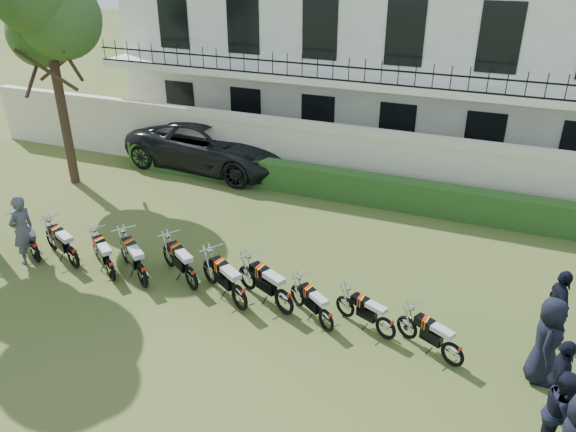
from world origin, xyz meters
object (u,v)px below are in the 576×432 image
at_px(motorcycle_8, 386,323).
at_px(officer_1, 562,413).
at_px(motorcycle_7, 326,316).
at_px(motorcycle_9, 453,349).
at_px(motorcycle_6, 284,296).
at_px(motorcycle_4, 191,273).
at_px(inspector, 23,230).
at_px(officer_3, 547,340).
at_px(suv, 212,145).
at_px(tree_west_near, 45,10).
at_px(officer_2, 560,379).
at_px(motorcycle_2, 110,265).
at_px(motorcycle_1, 72,252).
at_px(motorcycle_0, 34,246).
at_px(motorcycle_3, 142,270).
at_px(motorcycle_5, 239,292).
at_px(officer_5, 558,307).

height_order(motorcycle_8, officer_1, officer_1).
xyz_separation_m(motorcycle_7, motorcycle_9, (2.76, -0.12, 0.01)).
xyz_separation_m(motorcycle_6, officer_1, (5.78, -1.85, 0.33)).
bearing_deg(motorcycle_4, motorcycle_8, -57.86).
bearing_deg(inspector, officer_3, 98.29).
bearing_deg(motorcycle_7, suv, 77.55).
xyz_separation_m(tree_west_near, officer_2, (15.75, -5.50, -5.06)).
relative_size(tree_west_near, motorcycle_2, 5.00).
xyz_separation_m(tree_west_near, motorcycle_1, (4.03, -4.74, -5.39)).
distance_m(motorcycle_0, motorcycle_8, 9.54).
height_order(motorcycle_3, inspector, inspector).
bearing_deg(motorcycle_0, officer_2, -65.17).
height_order(motorcycle_6, motorcycle_7, motorcycle_6).
bearing_deg(suv, motorcycle_5, -143.09).
distance_m(motorcycle_2, motorcycle_3, 0.95).
xyz_separation_m(motorcycle_8, motorcycle_9, (1.47, -0.34, 0.01)).
xyz_separation_m(tree_west_near, motorcycle_0, (2.86, -4.87, -5.39)).
height_order(motorcycle_3, officer_2, officer_2).
bearing_deg(motorcycle_9, officer_5, -21.99).
xyz_separation_m(motorcycle_1, officer_3, (11.50, 0.16, 0.44)).
bearing_deg(officer_3, motorcycle_0, 96.75).
height_order(motorcycle_3, motorcycle_7, motorcycle_3).
height_order(motorcycle_4, inspector, inspector).
relative_size(officer_1, officer_5, 0.95).
relative_size(motorcycle_4, motorcycle_7, 1.20).
xyz_separation_m(motorcycle_9, suv, (-9.98, 8.05, 0.47)).
distance_m(motorcycle_0, motorcycle_2, 2.47).
bearing_deg(suv, motorcycle_0, 177.09).
distance_m(tree_west_near, officer_2, 17.44).
distance_m(tree_west_near, motorcycle_2, 9.01).
bearing_deg(suv, motorcycle_6, -137.25).
bearing_deg(motorcycle_0, inspector, 124.78).
height_order(motorcycle_2, motorcycle_8, motorcycle_2).
bearing_deg(officer_1, motorcycle_3, 90.42).
relative_size(motorcycle_0, officer_5, 1.01).
bearing_deg(motorcycle_9, motorcycle_2, 117.24).
bearing_deg(motorcycle_6, tree_west_near, 92.01).
xyz_separation_m(motorcycle_8, officer_1, (3.38, -1.84, 0.42)).
xyz_separation_m(motorcycle_6, motorcycle_8, (2.41, -0.01, -0.09)).
distance_m(motorcycle_1, motorcycle_9, 9.83).
distance_m(officer_2, officer_5, 2.27).
xyz_separation_m(motorcycle_6, suv, (-6.11, 7.70, 0.39)).
bearing_deg(motorcycle_8, officer_1, -95.61).
height_order(motorcycle_3, motorcycle_9, motorcycle_3).
height_order(motorcycle_1, officer_2, officer_2).
bearing_deg(officer_3, motorcycle_6, 94.90).
xyz_separation_m(tree_west_near, motorcycle_3, (6.27, -4.81, -5.37)).
height_order(motorcycle_3, motorcycle_5, motorcycle_3).
relative_size(motorcycle_8, officer_1, 0.94).
distance_m(motorcycle_6, suv, 9.84).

